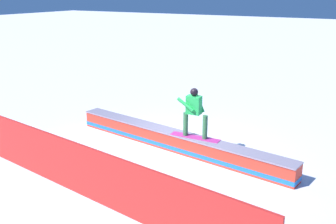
% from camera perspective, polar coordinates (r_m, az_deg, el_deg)
% --- Properties ---
extents(ground_plane, '(120.00, 120.00, 0.00)m').
position_cam_1_polar(ground_plane, '(11.80, 1.14, -5.44)').
color(ground_plane, white).
extents(grind_box, '(7.42, 1.59, 0.55)m').
position_cam_1_polar(grind_box, '(11.70, 1.15, -4.32)').
color(grind_box, red).
rests_on(grind_box, ground_plane).
extents(snowboarder, '(1.47, 0.44, 1.43)m').
position_cam_1_polar(snowboarder, '(10.99, 3.81, 0.15)').
color(snowboarder, '#CA308C').
rests_on(snowboarder, grind_box).
extents(safety_fence, '(8.32, 1.26, 1.27)m').
position_cam_1_polar(safety_fence, '(8.87, -10.09, -9.24)').
color(safety_fence, red).
rests_on(safety_fence, ground_plane).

